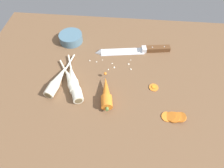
{
  "coord_description": "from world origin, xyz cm",
  "views": [
    {
      "loc": [
        4.26,
        -48.3,
        62.75
      ],
      "look_at": [
        0.0,
        -2.0,
        1.5
      ],
      "focal_mm": 31.1,
      "sensor_mm": 36.0,
      "label": 1
    }
  ],
  "objects_px": {
    "chefs_knife": "(131,51)",
    "prep_bowl": "(71,38)",
    "parsnip_front": "(71,81)",
    "parsnip_back": "(57,80)",
    "parsnip_mid_left": "(75,86)",
    "whole_carrot": "(106,93)",
    "carrot_slice_stray_near": "(154,87)",
    "carrot_slice_stack": "(174,117)",
    "parsnip_mid_right": "(73,78)"
  },
  "relations": [
    {
      "from": "chefs_knife",
      "to": "prep_bowl",
      "type": "distance_m",
      "value": 0.3
    },
    {
      "from": "parsnip_mid_left",
      "to": "parsnip_back",
      "type": "bearing_deg",
      "value": 164.99
    },
    {
      "from": "whole_carrot",
      "to": "parsnip_mid_left",
      "type": "xyz_separation_m",
      "value": [
        -0.13,
        0.02,
        -0.0
      ]
    },
    {
      "from": "whole_carrot",
      "to": "parsnip_mid_right",
      "type": "bearing_deg",
      "value": 156.98
    },
    {
      "from": "parsnip_mid_right",
      "to": "prep_bowl",
      "type": "height_order",
      "value": "same"
    },
    {
      "from": "parsnip_front",
      "to": "parsnip_mid_left",
      "type": "distance_m",
      "value": 0.03
    },
    {
      "from": "parsnip_front",
      "to": "prep_bowl",
      "type": "xyz_separation_m",
      "value": [
        -0.06,
        0.26,
        0.0
      ]
    },
    {
      "from": "parsnip_back",
      "to": "carrot_slice_stack",
      "type": "distance_m",
      "value": 0.47
    },
    {
      "from": "chefs_knife",
      "to": "parsnip_back",
      "type": "xyz_separation_m",
      "value": [
        -0.29,
        -0.21,
        0.01
      ]
    },
    {
      "from": "parsnip_front",
      "to": "parsnip_back",
      "type": "bearing_deg",
      "value": -177.11
    },
    {
      "from": "parsnip_back",
      "to": "prep_bowl",
      "type": "distance_m",
      "value": 0.26
    },
    {
      "from": "whole_carrot",
      "to": "parsnip_mid_left",
      "type": "height_order",
      "value": "whole_carrot"
    },
    {
      "from": "parsnip_mid_left",
      "to": "prep_bowl",
      "type": "height_order",
      "value": "same"
    },
    {
      "from": "chefs_knife",
      "to": "carrot_slice_stray_near",
      "type": "distance_m",
      "value": 0.22
    },
    {
      "from": "carrot_slice_stack",
      "to": "carrot_slice_stray_near",
      "type": "relative_size",
      "value": 2.28
    },
    {
      "from": "chefs_knife",
      "to": "whole_carrot",
      "type": "relative_size",
      "value": 1.97
    },
    {
      "from": "parsnip_mid_right",
      "to": "carrot_slice_stack",
      "type": "relative_size",
      "value": 2.48
    },
    {
      "from": "carrot_slice_stray_near",
      "to": "parsnip_back",
      "type": "bearing_deg",
      "value": -178.06
    },
    {
      "from": "parsnip_mid_left",
      "to": "carrot_slice_stray_near",
      "type": "bearing_deg",
      "value": 6.18
    },
    {
      "from": "chefs_knife",
      "to": "parsnip_mid_right",
      "type": "distance_m",
      "value": 0.3
    },
    {
      "from": "parsnip_mid_right",
      "to": "whole_carrot",
      "type": "bearing_deg",
      "value": -23.02
    },
    {
      "from": "chefs_knife",
      "to": "parsnip_mid_left",
      "type": "xyz_separation_m",
      "value": [
        -0.21,
        -0.23,
        0.01
      ]
    },
    {
      "from": "whole_carrot",
      "to": "parsnip_back",
      "type": "distance_m",
      "value": 0.21
    },
    {
      "from": "parsnip_back",
      "to": "carrot_slice_stray_near",
      "type": "bearing_deg",
      "value": 1.94
    },
    {
      "from": "parsnip_mid_right",
      "to": "prep_bowl",
      "type": "bearing_deg",
      "value": 104.07
    },
    {
      "from": "parsnip_mid_right",
      "to": "carrot_slice_stray_near",
      "type": "bearing_deg",
      "value": -0.63
    },
    {
      "from": "parsnip_mid_left",
      "to": "carrot_slice_stray_near",
      "type": "distance_m",
      "value": 0.31
    },
    {
      "from": "whole_carrot",
      "to": "carrot_slice_stray_near",
      "type": "distance_m",
      "value": 0.19
    },
    {
      "from": "chefs_knife",
      "to": "parsnip_front",
      "type": "distance_m",
      "value": 0.32
    },
    {
      "from": "whole_carrot",
      "to": "parsnip_mid_left",
      "type": "bearing_deg",
      "value": 169.22
    },
    {
      "from": "chefs_knife",
      "to": "parsnip_front",
      "type": "height_order",
      "value": "parsnip_front"
    },
    {
      "from": "whole_carrot",
      "to": "carrot_slice_stack",
      "type": "height_order",
      "value": "whole_carrot"
    },
    {
      "from": "carrot_slice_stray_near",
      "to": "prep_bowl",
      "type": "xyz_separation_m",
      "value": [
        -0.39,
        0.25,
        0.02
      ]
    },
    {
      "from": "chefs_knife",
      "to": "carrot_slice_stack",
      "type": "bearing_deg",
      "value": -63.94
    },
    {
      "from": "parsnip_front",
      "to": "carrot_slice_stack",
      "type": "bearing_deg",
      "value": -16.65
    },
    {
      "from": "parsnip_front",
      "to": "carrot_slice_stack",
      "type": "distance_m",
      "value": 0.42
    },
    {
      "from": "chefs_knife",
      "to": "parsnip_back",
      "type": "height_order",
      "value": "parsnip_back"
    },
    {
      "from": "parsnip_back",
      "to": "carrot_slice_stray_near",
      "type": "distance_m",
      "value": 0.39
    },
    {
      "from": "chefs_knife",
      "to": "carrot_slice_stack",
      "type": "distance_m",
      "value": 0.37
    },
    {
      "from": "whole_carrot",
      "to": "prep_bowl",
      "type": "distance_m",
      "value": 0.37
    },
    {
      "from": "parsnip_front",
      "to": "parsnip_mid_right",
      "type": "height_order",
      "value": "same"
    },
    {
      "from": "parsnip_front",
      "to": "carrot_slice_stray_near",
      "type": "distance_m",
      "value": 0.33
    },
    {
      "from": "prep_bowl",
      "to": "chefs_knife",
      "type": "bearing_deg",
      "value": -9.18
    },
    {
      "from": "parsnip_mid_left",
      "to": "parsnip_back",
      "type": "xyz_separation_m",
      "value": [
        -0.08,
        0.02,
        -0.0
      ]
    },
    {
      "from": "carrot_slice_stack",
      "to": "prep_bowl",
      "type": "bearing_deg",
      "value": 140.32
    },
    {
      "from": "parsnip_back",
      "to": "carrot_slice_stack",
      "type": "xyz_separation_m",
      "value": [
        0.45,
        -0.12,
        -0.01
      ]
    },
    {
      "from": "whole_carrot",
      "to": "carrot_slice_stack",
      "type": "distance_m",
      "value": 0.26
    },
    {
      "from": "parsnip_mid_right",
      "to": "carrot_slice_stack",
      "type": "height_order",
      "value": "parsnip_mid_right"
    },
    {
      "from": "chefs_knife",
      "to": "parsnip_front",
      "type": "relative_size",
      "value": 1.92
    },
    {
      "from": "chefs_knife",
      "to": "whole_carrot",
      "type": "height_order",
      "value": "whole_carrot"
    }
  ]
}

